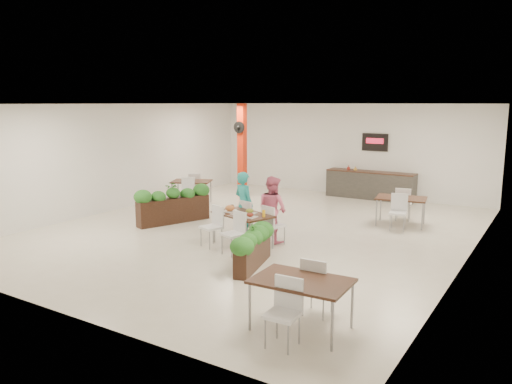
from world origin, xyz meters
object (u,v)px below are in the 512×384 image
at_px(side_table_c, 301,287).
at_px(diner_man, 244,205).
at_px(planter_left, 173,203).
at_px(diner_woman, 272,209).
at_px(side_table_b, 401,202).
at_px(planter_right, 253,244).
at_px(side_table_a, 192,184).
at_px(service_counter, 370,184).
at_px(red_column, 242,149).
at_px(main_table, 242,218).

bearing_deg(side_table_c, diner_man, 130.23).
distance_m(diner_man, planter_left, 2.43).
relative_size(diner_man, planter_left, 0.78).
xyz_separation_m(diner_woman, planter_left, (-3.21, 0.19, -0.24)).
bearing_deg(side_table_b, planter_right, -116.06).
relative_size(diner_woman, side_table_b, 0.93).
bearing_deg(side_table_a, service_counter, 15.60).
xyz_separation_m(red_column, diner_man, (3.05, -4.52, -0.84)).
height_order(diner_man, diner_woman, diner_man).
relative_size(red_column, planter_left, 1.56).
height_order(main_table, planter_right, main_table).
distance_m(diner_man, side_table_b, 4.33).
xyz_separation_m(side_table_a, side_table_c, (7.14, -6.30, 0.01)).
distance_m(red_column, diner_man, 5.52).
distance_m(main_table, side_table_c, 4.40).
relative_size(main_table, side_table_b, 1.15).
distance_m(diner_woman, planter_left, 3.23).
height_order(diner_man, side_table_c, diner_man).
relative_size(side_table_a, side_table_b, 0.99).
relative_size(red_column, main_table, 1.67).
xyz_separation_m(main_table, side_table_b, (2.51, 3.86, 0.00)).
bearing_deg(main_table, side_table_c, -45.51).
bearing_deg(service_counter, diner_woman, -91.38).
bearing_deg(planter_left, planter_right, -27.76).
xyz_separation_m(main_table, planter_right, (1.02, -1.17, -0.16)).
bearing_deg(side_table_b, diner_woman, -132.81).
relative_size(diner_man, side_table_a, 0.97).
bearing_deg(planter_right, service_counter, 93.20).
distance_m(main_table, side_table_a, 5.14).
xyz_separation_m(side_table_a, side_table_b, (6.57, 0.70, 0.00)).
bearing_deg(side_table_a, planter_left, -85.99).
relative_size(diner_woman, planter_right, 0.93).
bearing_deg(red_column, planter_left, -81.67).
relative_size(red_column, planter_right, 1.92).
relative_size(service_counter, planter_left, 1.46).
distance_m(planter_left, side_table_c, 7.11).
distance_m(diner_man, side_table_c, 5.15).
relative_size(red_column, diner_woman, 2.05).
xyz_separation_m(diner_man, side_table_c, (3.48, -3.79, -0.16)).
distance_m(diner_woman, planter_right, 1.95).
bearing_deg(diner_man, planter_right, 145.34).
height_order(planter_left, side_table_a, planter_left).
distance_m(side_table_a, side_table_b, 6.61).
bearing_deg(side_table_c, side_table_b, 92.41).
bearing_deg(side_table_b, side_table_c, -94.87).
height_order(side_table_b, side_table_c, same).
height_order(red_column, planter_left, red_column).
height_order(red_column, diner_man, red_column).
relative_size(main_table, side_table_c, 1.17).
relative_size(planter_right, side_table_c, 1.02).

